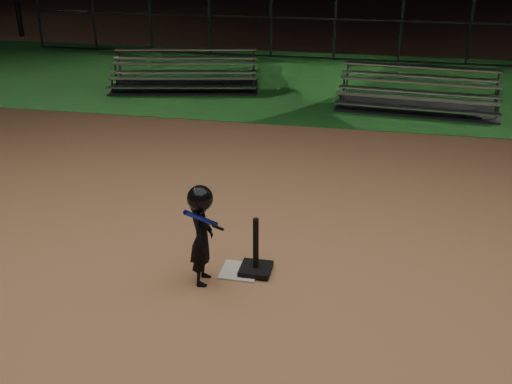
% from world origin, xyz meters
% --- Properties ---
extents(ground, '(80.00, 80.00, 0.00)m').
position_xyz_m(ground, '(0.00, 0.00, 0.00)').
color(ground, '#AD764E').
rests_on(ground, ground).
extents(grass_strip, '(60.00, 8.00, 0.01)m').
position_xyz_m(grass_strip, '(0.00, 10.00, 0.01)').
color(grass_strip, '#1B561E').
rests_on(grass_strip, ground).
extents(home_plate, '(0.45, 0.45, 0.02)m').
position_xyz_m(home_plate, '(0.00, 0.00, 0.01)').
color(home_plate, beige).
rests_on(home_plate, ground).
extents(batting_tee, '(0.38, 0.38, 0.72)m').
position_xyz_m(batting_tee, '(0.20, 0.03, 0.15)').
color(batting_tee, black).
rests_on(batting_tee, home_plate).
extents(child_batter, '(0.42, 0.61, 1.25)m').
position_xyz_m(child_batter, '(-0.38, -0.29, 0.66)').
color(child_batter, black).
rests_on(child_batter, ground).
extents(bleacher_left, '(4.02, 2.54, 0.91)m').
position_xyz_m(bleacher_left, '(-3.47, 8.67, 0.19)').
color(bleacher_left, '#AFB0B4').
rests_on(bleacher_left, ground).
extents(bleacher_right, '(3.72, 2.05, 0.88)m').
position_xyz_m(bleacher_right, '(2.39, 7.90, 0.18)').
color(bleacher_right, silver).
rests_on(bleacher_right, ground).
extents(backstop_fence, '(20.08, 0.08, 2.50)m').
position_xyz_m(backstop_fence, '(0.00, 13.00, 1.25)').
color(backstop_fence, '#38383D').
rests_on(backstop_fence, ground).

